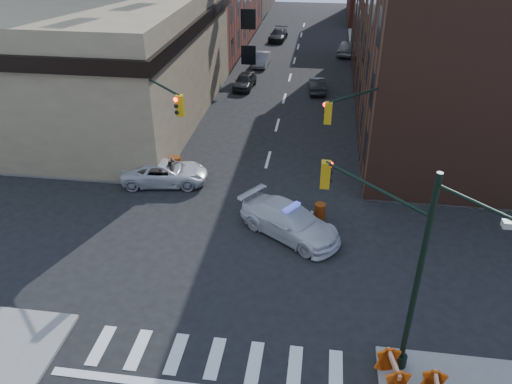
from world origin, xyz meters
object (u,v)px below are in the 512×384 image
(parked_car_wfar, at_px, (262,59))
(barricade_nw_a, at_px, (127,161))
(barricade_se_a, at_px, (392,371))
(pickup, at_px, (165,173))
(pedestrian_a, at_px, (119,166))
(parked_car_wnear, at_px, (245,81))
(police_car, at_px, (290,221))
(parked_car_enear, at_px, (317,85))
(pedestrian_b, at_px, (136,145))
(barrel_bank, at_px, (176,165))
(barrel_road, at_px, (320,212))

(parked_car_wfar, height_order, barricade_nw_a, parked_car_wfar)
(barricade_se_a, bearing_deg, parked_car_wfar, 1.01)
(pickup, bearing_deg, pedestrian_a, 81.95)
(parked_car_wnear, height_order, pedestrian_a, pedestrian_a)
(police_car, xyz_separation_m, parked_car_enear, (0.63, 22.53, -0.17))
(pickup, distance_m, parked_car_enear, 20.07)
(pedestrian_b, distance_m, barrel_bank, 3.55)
(pickup, height_order, barrel_bank, pickup)
(parked_car_wfar, distance_m, parked_car_enear, 9.64)
(pickup, xyz_separation_m, parked_car_enear, (8.52, 18.17, -0.07))
(pickup, relative_size, pedestrian_b, 3.11)
(barrel_bank, relative_size, barricade_nw_a, 0.89)
(parked_car_enear, distance_m, barrel_road, 21.04)
(parked_car_wnear, relative_size, pedestrian_a, 2.41)
(parked_car_wfar, xyz_separation_m, barricade_se_a, (9.67, -38.79, -0.00))
(barricade_se_a, bearing_deg, barricade_nw_a, 33.40)
(parked_car_enear, xyz_separation_m, barricade_nw_a, (-11.40, -16.88, -0.03))
(pedestrian_b, relative_size, barrel_road, 1.60)
(pedestrian_a, relative_size, pedestrian_b, 1.00)
(police_car, relative_size, pedestrian_a, 3.39)
(parked_car_wfar, bearing_deg, pedestrian_b, -100.77)
(parked_car_enear, bearing_deg, pickup, 60.48)
(pedestrian_b, relative_size, barrel_bank, 1.49)
(parked_car_wfar, xyz_separation_m, pedestrian_a, (-5.37, -25.74, 0.32))
(parked_car_enear, bearing_deg, barrel_road, 87.96)
(barricade_se_a, relative_size, barricade_nw_a, 1.08)
(pedestrian_b, height_order, barricade_se_a, pedestrian_b)
(police_car, height_order, barricade_nw_a, police_car)
(police_car, distance_m, barricade_nw_a, 12.17)
(police_car, xyz_separation_m, pedestrian_b, (-10.75, 7.29, 0.16))
(pedestrian_b, bearing_deg, parked_car_wnear, 58.53)
(pedestrian_a, bearing_deg, parked_car_wnear, 100.11)
(police_car, height_order, parked_car_enear, police_car)
(barricade_se_a, bearing_deg, parked_car_enear, -6.28)
(police_car, distance_m, parked_car_enear, 22.54)
(pedestrian_a, relative_size, barricade_se_a, 1.23)
(parked_car_wfar, height_order, barrel_bank, parked_car_wfar)
(police_car, bearing_deg, pedestrian_b, 90.19)
(barricade_se_a, bearing_deg, pedestrian_b, 30.26)
(parked_car_enear, bearing_deg, barricade_se_a, 92.32)
(pedestrian_b, distance_m, barrel_road, 13.55)
(parked_car_wnear, distance_m, pedestrian_b, 16.04)
(barrel_road, xyz_separation_m, barrel_bank, (-9.09, 4.21, 0.04))
(police_car, bearing_deg, parked_car_wnear, 49.12)
(police_car, distance_m, parked_car_wnear, 23.37)
(barricade_nw_a, bearing_deg, pedestrian_b, 82.40)
(parked_car_enear, distance_m, barrel_bank, 18.71)
(parked_car_enear, xyz_separation_m, barrel_road, (0.86, -21.02, -0.13))
(pickup, relative_size, parked_car_wnear, 1.29)
(barrel_road, bearing_deg, barricade_se_a, -74.61)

